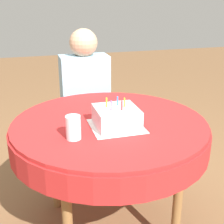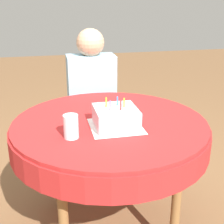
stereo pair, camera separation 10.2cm
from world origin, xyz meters
TOP-DOWN VIEW (x-y plane):
  - dining_table at (0.00, 0.00)m, footprint 1.08×1.08m
  - chair at (0.02, 0.84)m, footprint 0.38×0.38m
  - person at (0.02, 0.75)m, footprint 0.36×0.30m
  - napkin at (0.01, -0.08)m, footprint 0.27×0.27m
  - birthday_cake at (0.01, -0.08)m, footprint 0.22×0.22m
  - drinking_glass at (-0.22, -0.17)m, footprint 0.07×0.07m

SIDE VIEW (x-z plane):
  - chair at x=0.02m, z-range 0.03..0.92m
  - dining_table at x=0.00m, z-range 0.27..0.98m
  - person at x=0.02m, z-range 0.11..1.24m
  - napkin at x=0.01m, z-range 0.71..0.71m
  - birthday_cake at x=0.01m, z-range 0.69..0.84m
  - drinking_glass at x=-0.22m, z-range 0.71..0.83m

